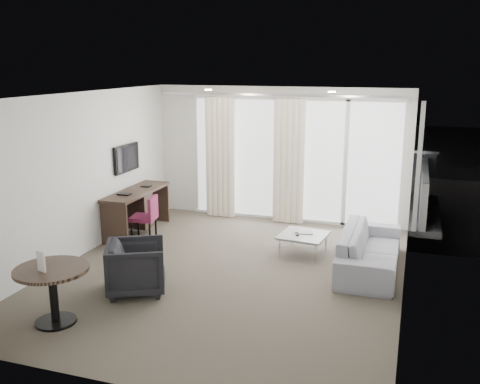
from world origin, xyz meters
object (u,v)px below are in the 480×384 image
(rattan_chair_b, at_px, (358,188))
(desk_chair, at_px, (143,218))
(tub_armchair, at_px, (136,267))
(rattan_chair_a, at_px, (345,183))
(round_table, at_px, (54,296))
(coffee_table, at_px, (303,244))
(sofa, at_px, (370,249))
(desk, at_px, (137,212))

(rattan_chair_b, bearing_deg, desk_chair, -137.46)
(tub_armchair, distance_m, rattan_chair_b, 5.88)
(rattan_chair_a, bearing_deg, round_table, -103.26)
(coffee_table, bearing_deg, rattan_chair_a, 86.59)
(round_table, distance_m, tub_armchair, 1.22)
(round_table, distance_m, sofa, 4.52)
(desk_chair, relative_size, tub_armchair, 1.03)
(desk, xyz_separation_m, tub_armchair, (1.27, -2.32, -0.04))
(desk_chair, relative_size, sofa, 0.38)
(desk, distance_m, tub_armchair, 2.65)
(desk, xyz_separation_m, round_table, (0.78, -3.44, -0.05))
(sofa, bearing_deg, desk_chair, 88.25)
(round_table, relative_size, rattan_chair_a, 0.96)
(desk_chair, height_order, round_table, desk_chair)
(desk_chair, bearing_deg, tub_armchair, -73.10)
(sofa, bearing_deg, coffee_table, 72.67)
(round_table, bearing_deg, tub_armchair, 66.44)
(tub_armchair, bearing_deg, sofa, -84.82)
(rattan_chair_a, bearing_deg, desk_chair, -121.72)
(desk_chair, xyz_separation_m, sofa, (3.88, -0.12, -0.09))
(desk_chair, relative_size, rattan_chair_a, 0.87)
(coffee_table, xyz_separation_m, sofa, (1.09, -0.34, 0.14))
(round_table, distance_m, coffee_table, 4.04)
(tub_armchair, distance_m, rattan_chair_a, 6.02)
(round_table, height_order, rattan_chair_b, rattan_chair_b)
(rattan_chair_a, bearing_deg, tub_armchair, -102.65)
(round_table, relative_size, coffee_table, 1.20)
(desk, distance_m, rattan_chair_a, 4.71)
(coffee_table, distance_m, rattan_chair_a, 3.50)
(desk_chair, distance_m, tub_armchair, 2.18)
(coffee_table, xyz_separation_m, rattan_chair_b, (0.51, 3.20, 0.25))
(desk, distance_m, rattan_chair_b, 4.74)
(tub_armchair, height_order, rattan_chair_b, rattan_chair_b)
(rattan_chair_b, bearing_deg, round_table, -117.13)
(coffee_table, height_order, rattan_chair_b, rattan_chair_b)
(sofa, relative_size, rattan_chair_b, 2.52)
(desk, relative_size, coffee_table, 2.32)
(desk, height_order, desk_chair, desk_chair)
(tub_armchair, distance_m, sofa, 3.46)
(desk, height_order, rattan_chair_b, rattan_chair_b)
(desk, relative_size, round_table, 1.93)
(coffee_table, distance_m, sofa, 1.15)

